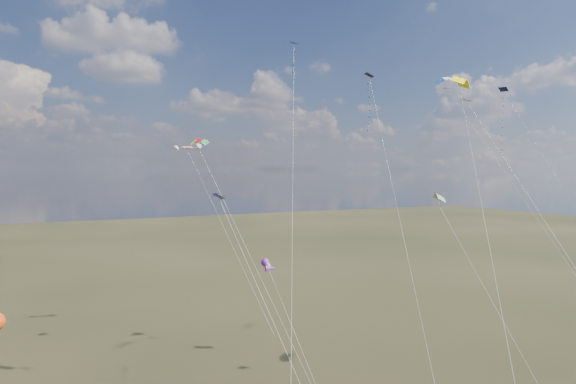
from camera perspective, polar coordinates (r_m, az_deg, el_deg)
name	(u,v)px	position (r m, az deg, el deg)	size (l,w,h in m)	color
diamond_black_high	(372,115)	(61.03, 9.29, 8.48)	(8.77, 22.22, 32.46)	black
diamond_navy_tall	(294,83)	(59.00, 0.65, 12.03)	(14.36, 26.05, 36.01)	#091847
diamond_black_mid	(249,266)	(37.39, -4.33, -8.23)	(5.20, 12.61, 19.25)	black
diamond_navy_right	(512,134)	(54.43, 23.61, 5.96)	(6.79, 15.88, 29.05)	#090A44
diamond_orange_center	(534,203)	(42.86, 25.66, -1.14)	(5.19, 18.11, 26.95)	orange
parafoil_yellow	(461,80)	(42.14, 18.71, 11.75)	(9.09, 15.28, 28.67)	#FFF20F
parafoil_blue_white	(448,80)	(59.75, 17.39, 11.75)	(11.00, 18.51, 31.55)	blue
parafoil_striped	(440,196)	(56.89, 16.51, -0.39)	(3.26, 13.55, 19.01)	#F1F519
parafoil_tricolor	(200,142)	(51.71, -9.75, 5.45)	(9.05, 11.12, 24.44)	#F5FB23
novelty_white_purple	(268,266)	(43.54, -2.21, -8.20)	(3.74, 7.49, 13.43)	white
novelty_redwhite_stripe	(188,148)	(71.24, -11.10, 4.78)	(9.40, 12.72, 24.56)	red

